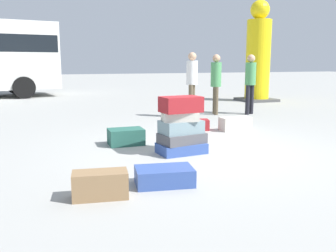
{
  "coord_description": "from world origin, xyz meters",
  "views": [
    {
      "loc": [
        -2.65,
        -5.54,
        1.5
      ],
      "look_at": [
        -0.47,
        0.6,
        0.35
      ],
      "focal_mm": 38.95,
      "sensor_mm": 36.0,
      "label": 1
    }
  ],
  "objects_px": {
    "suitcase_maroon_foreground_near": "(191,125)",
    "person_passerby_in_red": "(250,79)",
    "suitcase_brown_right_side": "(100,185)",
    "suitcase_cream_upright_blue": "(235,124)",
    "suitcase_navy_white_trunk": "(164,176)",
    "yellow_dummy_statue": "(258,57)",
    "suitcase_teal_left_side": "(126,137)",
    "suitcase_tower": "(181,128)",
    "person_tourist_with_camera": "(216,79)",
    "person_bearded_onlooker": "(192,79)"
  },
  "relations": [
    {
      "from": "suitcase_maroon_foreground_near",
      "to": "person_passerby_in_red",
      "type": "relative_size",
      "value": 0.46
    },
    {
      "from": "suitcase_brown_right_side",
      "to": "suitcase_cream_upright_blue",
      "type": "relative_size",
      "value": 0.88
    },
    {
      "from": "suitcase_navy_white_trunk",
      "to": "yellow_dummy_statue",
      "type": "relative_size",
      "value": 0.19
    },
    {
      "from": "suitcase_maroon_foreground_near",
      "to": "suitcase_teal_left_side",
      "type": "relative_size",
      "value": 1.25
    },
    {
      "from": "suitcase_brown_right_side",
      "to": "suitcase_cream_upright_blue",
      "type": "distance_m",
      "value": 4.64
    },
    {
      "from": "suitcase_tower",
      "to": "suitcase_cream_upright_blue",
      "type": "height_order",
      "value": "suitcase_tower"
    },
    {
      "from": "suitcase_navy_white_trunk",
      "to": "person_passerby_in_red",
      "type": "distance_m",
      "value": 6.65
    },
    {
      "from": "person_tourist_with_camera",
      "to": "person_passerby_in_red",
      "type": "xyz_separation_m",
      "value": [
        0.94,
        -0.31,
        0.0
      ]
    },
    {
      "from": "person_passerby_in_red",
      "to": "yellow_dummy_statue",
      "type": "relative_size",
      "value": 0.45
    },
    {
      "from": "suitcase_teal_left_side",
      "to": "person_passerby_in_red",
      "type": "bearing_deg",
      "value": 32.58
    },
    {
      "from": "suitcase_tower",
      "to": "suitcase_brown_right_side",
      "type": "relative_size",
      "value": 1.55
    },
    {
      "from": "suitcase_tower",
      "to": "suitcase_cream_upright_blue",
      "type": "distance_m",
      "value": 2.42
    },
    {
      "from": "person_passerby_in_red",
      "to": "yellow_dummy_statue",
      "type": "xyz_separation_m",
      "value": [
        2.22,
        3.05,
        0.65
      ]
    },
    {
      "from": "suitcase_navy_white_trunk",
      "to": "suitcase_maroon_foreground_near",
      "type": "distance_m",
      "value": 3.69
    },
    {
      "from": "suitcase_teal_left_side",
      "to": "suitcase_navy_white_trunk",
      "type": "bearing_deg",
      "value": -90.83
    },
    {
      "from": "person_tourist_with_camera",
      "to": "person_passerby_in_red",
      "type": "relative_size",
      "value": 1.0
    },
    {
      "from": "suitcase_navy_white_trunk",
      "to": "person_passerby_in_red",
      "type": "relative_size",
      "value": 0.41
    },
    {
      "from": "suitcase_tower",
      "to": "suitcase_maroon_foreground_near",
      "type": "distance_m",
      "value": 2.11
    },
    {
      "from": "suitcase_tower",
      "to": "yellow_dummy_statue",
      "type": "bearing_deg",
      "value": 49.03
    },
    {
      "from": "person_passerby_in_red",
      "to": "suitcase_maroon_foreground_near",
      "type": "bearing_deg",
      "value": 7.41
    },
    {
      "from": "suitcase_navy_white_trunk",
      "to": "suitcase_maroon_foreground_near",
      "type": "height_order",
      "value": "suitcase_maroon_foreground_near"
    },
    {
      "from": "person_bearded_onlooker",
      "to": "suitcase_brown_right_side",
      "type": "bearing_deg",
      "value": 4.88
    },
    {
      "from": "suitcase_maroon_foreground_near",
      "to": "person_passerby_in_red",
      "type": "bearing_deg",
      "value": 48.53
    },
    {
      "from": "person_bearded_onlooker",
      "to": "suitcase_teal_left_side",
      "type": "bearing_deg",
      "value": -5.15
    },
    {
      "from": "suitcase_tower",
      "to": "person_tourist_with_camera",
      "type": "xyz_separation_m",
      "value": [
        2.6,
        3.89,
        0.58
      ]
    },
    {
      "from": "suitcase_brown_right_side",
      "to": "person_bearded_onlooker",
      "type": "distance_m",
      "value": 6.15
    },
    {
      "from": "person_bearded_onlooker",
      "to": "suitcase_maroon_foreground_near",
      "type": "bearing_deg",
      "value": 14.06
    },
    {
      "from": "suitcase_teal_left_side",
      "to": "person_bearded_onlooker",
      "type": "distance_m",
      "value": 3.68
    },
    {
      "from": "person_tourist_with_camera",
      "to": "suitcase_tower",
      "type": "bearing_deg",
      "value": -17.06
    },
    {
      "from": "suitcase_maroon_foreground_near",
      "to": "suitcase_cream_upright_blue",
      "type": "distance_m",
      "value": 0.98
    },
    {
      "from": "suitcase_cream_upright_blue",
      "to": "suitcase_maroon_foreground_near",
      "type": "bearing_deg",
      "value": 157.53
    },
    {
      "from": "suitcase_brown_right_side",
      "to": "suitcase_maroon_foreground_near",
      "type": "relative_size",
      "value": 0.78
    },
    {
      "from": "yellow_dummy_statue",
      "to": "person_bearded_onlooker",
      "type": "bearing_deg",
      "value": -142.59
    },
    {
      "from": "suitcase_tower",
      "to": "person_tourist_with_camera",
      "type": "relative_size",
      "value": 0.55
    },
    {
      "from": "person_bearded_onlooker",
      "to": "person_tourist_with_camera",
      "type": "height_order",
      "value": "person_bearded_onlooker"
    },
    {
      "from": "suitcase_maroon_foreground_near",
      "to": "yellow_dummy_statue",
      "type": "bearing_deg",
      "value": 59.49
    },
    {
      "from": "suitcase_tower",
      "to": "suitcase_cream_upright_blue",
      "type": "relative_size",
      "value": 1.37
    },
    {
      "from": "person_tourist_with_camera",
      "to": "suitcase_navy_white_trunk",
      "type": "bearing_deg",
      "value": -15.84
    },
    {
      "from": "suitcase_cream_upright_blue",
      "to": "suitcase_navy_white_trunk",
      "type": "bearing_deg",
      "value": -133.82
    },
    {
      "from": "person_tourist_with_camera",
      "to": "person_passerby_in_red",
      "type": "height_order",
      "value": "person_tourist_with_camera"
    },
    {
      "from": "suitcase_maroon_foreground_near",
      "to": "person_tourist_with_camera",
      "type": "bearing_deg",
      "value": 65.89
    },
    {
      "from": "suitcase_navy_white_trunk",
      "to": "person_bearded_onlooker",
      "type": "bearing_deg",
      "value": 71.92
    },
    {
      "from": "person_passerby_in_red",
      "to": "suitcase_cream_upright_blue",
      "type": "bearing_deg",
      "value": 25.01
    },
    {
      "from": "suitcase_tower",
      "to": "suitcase_teal_left_side",
      "type": "height_order",
      "value": "suitcase_tower"
    },
    {
      "from": "suitcase_navy_white_trunk",
      "to": "person_tourist_with_camera",
      "type": "distance_m",
      "value": 6.34
    },
    {
      "from": "suitcase_navy_white_trunk",
      "to": "suitcase_cream_upright_blue",
      "type": "distance_m",
      "value": 3.93
    },
    {
      "from": "suitcase_cream_upright_blue",
      "to": "person_bearded_onlooker",
      "type": "relative_size",
      "value": 0.39
    },
    {
      "from": "suitcase_cream_upright_blue",
      "to": "person_passerby_in_red",
      "type": "bearing_deg",
      "value": 50.33
    },
    {
      "from": "suitcase_brown_right_side",
      "to": "yellow_dummy_statue",
      "type": "height_order",
      "value": "yellow_dummy_statue"
    },
    {
      "from": "suitcase_brown_right_side",
      "to": "person_passerby_in_red",
      "type": "height_order",
      "value": "person_passerby_in_red"
    }
  ]
}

